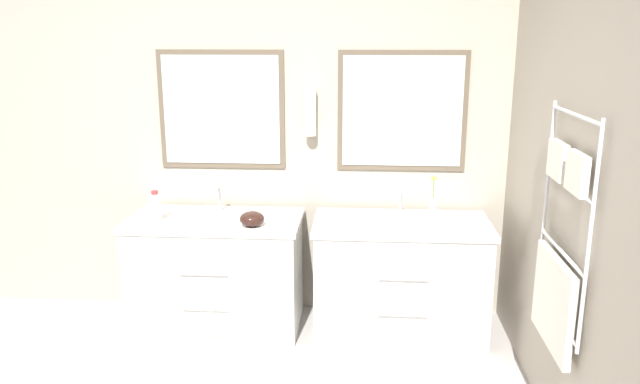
# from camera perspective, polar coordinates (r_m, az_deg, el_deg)

# --- Properties ---
(wall_back) EXTENTS (5.01, 0.16, 2.60)m
(wall_back) POSITION_cam_1_polar(r_m,az_deg,el_deg) (4.39, -5.30, 5.57)
(wall_back) COLOR #9E9384
(wall_back) RESTS_ON ground_plane
(wall_right) EXTENTS (0.13, 3.84, 2.60)m
(wall_right) POSITION_cam_1_polar(r_m,az_deg,el_deg) (3.43, 21.18, 1.89)
(wall_right) COLOR #9E9384
(wall_right) RESTS_ON ground_plane
(vanity_left) EXTENTS (1.15, 0.66, 0.78)m
(vanity_left) POSITION_cam_1_polar(r_m,az_deg,el_deg) (4.29, -9.52, -7.39)
(vanity_left) COLOR white
(vanity_left) RESTS_ON ground_plane
(vanity_right) EXTENTS (1.15, 0.66, 0.78)m
(vanity_right) POSITION_cam_1_polar(r_m,az_deg,el_deg) (4.19, 7.35, -7.87)
(vanity_right) COLOR white
(vanity_right) RESTS_ON ground_plane
(faucet_left) EXTENTS (0.17, 0.12, 0.19)m
(faucet_left) POSITION_cam_1_polar(r_m,az_deg,el_deg) (4.31, -9.23, -0.62)
(faucet_left) COLOR silver
(faucet_left) RESTS_ON vanity_left
(faucet_right) EXTENTS (0.17, 0.12, 0.19)m
(faucet_right) POSITION_cam_1_polar(r_m,az_deg,el_deg) (4.21, 7.41, -0.93)
(faucet_right) COLOR silver
(faucet_right) RESTS_ON vanity_right
(toiletry_bottle) EXTENTS (0.07, 0.07, 0.21)m
(toiletry_bottle) POSITION_cam_1_polar(r_m,az_deg,el_deg) (4.18, -14.81, -1.33)
(toiletry_bottle) COLOR silver
(toiletry_bottle) RESTS_ON vanity_left
(amenity_bowl) EXTENTS (0.16, 0.16, 0.10)m
(amenity_bowl) POSITION_cam_1_polar(r_m,az_deg,el_deg) (3.99, -6.24, -2.45)
(amenity_bowl) COLOR black
(amenity_bowl) RESTS_ON vanity_left
(flower_vase) EXTENTS (0.04, 0.04, 0.30)m
(flower_vase) POSITION_cam_1_polar(r_m,az_deg,el_deg) (4.14, 10.28, -1.05)
(flower_vase) COLOR silver
(flower_vase) RESTS_ON vanity_right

